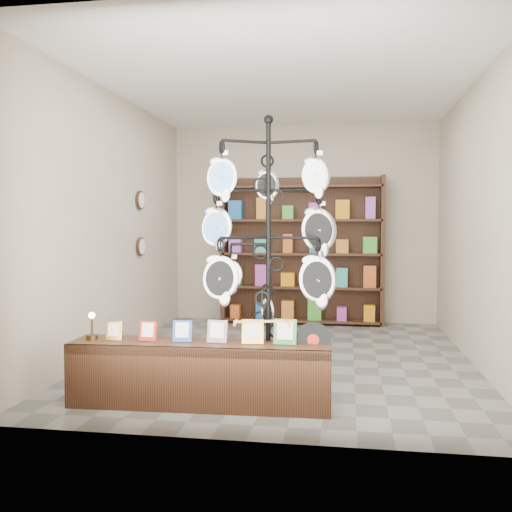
% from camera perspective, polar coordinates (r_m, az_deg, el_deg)
% --- Properties ---
extents(ground, '(5.00, 5.00, 0.00)m').
position_cam_1_polar(ground, '(6.45, 2.94, -10.12)').
color(ground, slate).
rests_on(ground, ground).
extents(room_envelope, '(5.00, 5.00, 5.00)m').
position_cam_1_polar(room_envelope, '(6.29, 2.99, 6.52)').
color(room_envelope, '#B8AA94').
rests_on(room_envelope, ground).
extents(display_tree, '(1.21, 1.14, 2.36)m').
position_cam_1_polar(display_tree, '(4.66, 1.25, 1.79)').
color(display_tree, black).
rests_on(display_tree, ground).
extents(front_shelf, '(2.14, 0.51, 0.75)m').
position_cam_1_polar(front_shelf, '(4.76, -5.61, -11.61)').
color(front_shelf, black).
rests_on(front_shelf, ground).
extents(back_shelving, '(2.42, 0.36, 2.20)m').
position_cam_1_polar(back_shelving, '(8.58, 4.61, 0.09)').
color(back_shelving, black).
rests_on(back_shelving, ground).
extents(wall_clocks, '(0.03, 0.24, 0.84)m').
position_cam_1_polar(wall_clocks, '(7.53, -11.46, 3.22)').
color(wall_clocks, black).
rests_on(wall_clocks, ground).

